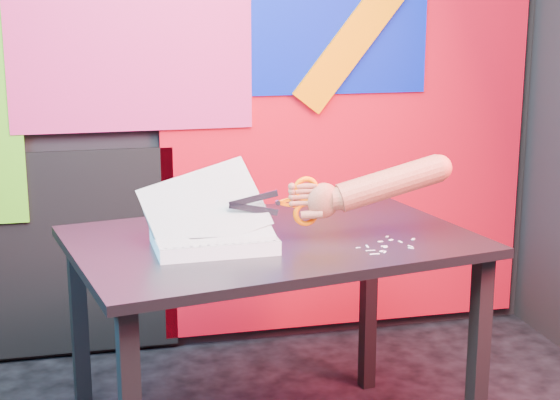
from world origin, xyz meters
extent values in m
cube|color=black|center=(0.00, 1.50, 1.35)|extent=(3.00, 0.01, 2.70)
cube|color=red|center=(0.65, 1.47, 0.85)|extent=(1.60, 0.02, 1.60)
cube|color=#0319AF|center=(0.55, 1.46, 1.45)|extent=(0.85, 0.02, 0.75)
cube|color=#D2296C|center=(-0.25, 1.45, 1.35)|extent=(0.95, 0.02, 0.80)
cube|color=black|center=(-0.75, 1.47, 0.45)|extent=(1.30, 0.02, 0.85)
cube|color=black|center=(-0.50, 0.74, 0.36)|extent=(0.06, 0.06, 0.72)
cube|color=black|center=(0.69, 0.26, 0.36)|extent=(0.06, 0.06, 0.72)
cube|color=black|center=(0.57, 0.93, 0.36)|extent=(0.06, 0.06, 0.72)
cube|color=#2A2B2F|center=(0.09, 0.50, 0.73)|extent=(1.33, 1.00, 0.03)
cube|color=white|center=(-0.10, 0.42, 0.77)|extent=(0.35, 0.26, 0.04)
cube|color=white|center=(-0.10, 0.42, 0.79)|extent=(0.35, 0.26, 0.00)
cube|color=white|center=(-0.10, 0.42, 0.80)|extent=(0.35, 0.25, 0.11)
cube|color=white|center=(-0.11, 0.44, 0.82)|extent=(0.37, 0.24, 0.18)
cube|color=white|center=(-0.12, 0.45, 0.87)|extent=(0.39, 0.21, 0.26)
cylinder|color=black|center=(-0.25, 0.30, 0.79)|extent=(0.01, 0.01, 0.00)
cylinder|color=black|center=(-0.23, 0.31, 0.79)|extent=(0.01, 0.01, 0.00)
cylinder|color=black|center=(-0.20, 0.31, 0.79)|extent=(0.01, 0.01, 0.00)
cylinder|color=black|center=(-0.18, 0.31, 0.79)|extent=(0.01, 0.01, 0.00)
cylinder|color=black|center=(-0.16, 0.31, 0.79)|extent=(0.01, 0.01, 0.00)
cylinder|color=black|center=(-0.13, 0.31, 0.79)|extent=(0.01, 0.01, 0.00)
cylinder|color=black|center=(-0.11, 0.31, 0.79)|extent=(0.01, 0.01, 0.00)
cylinder|color=black|center=(-0.08, 0.31, 0.79)|extent=(0.01, 0.01, 0.00)
cylinder|color=black|center=(-0.06, 0.31, 0.79)|extent=(0.01, 0.01, 0.00)
cylinder|color=black|center=(-0.04, 0.31, 0.79)|extent=(0.01, 0.01, 0.00)
cylinder|color=black|center=(-0.01, 0.31, 0.79)|extent=(0.01, 0.01, 0.00)
cylinder|color=black|center=(0.01, 0.31, 0.79)|extent=(0.01, 0.01, 0.00)
cylinder|color=black|center=(0.03, 0.31, 0.79)|extent=(0.01, 0.01, 0.00)
cylinder|color=black|center=(0.06, 0.31, 0.79)|extent=(0.01, 0.01, 0.00)
cylinder|color=black|center=(-0.26, 0.53, 0.79)|extent=(0.01, 0.01, 0.00)
cylinder|color=black|center=(-0.23, 0.54, 0.79)|extent=(0.01, 0.01, 0.00)
cylinder|color=black|center=(-0.21, 0.54, 0.79)|extent=(0.01, 0.01, 0.00)
cylinder|color=black|center=(-0.19, 0.54, 0.79)|extent=(0.01, 0.01, 0.00)
cylinder|color=black|center=(-0.16, 0.54, 0.79)|extent=(0.01, 0.01, 0.00)
cylinder|color=black|center=(-0.14, 0.54, 0.79)|extent=(0.01, 0.01, 0.00)
cylinder|color=black|center=(-0.11, 0.54, 0.79)|extent=(0.01, 0.01, 0.00)
cylinder|color=black|center=(-0.09, 0.54, 0.79)|extent=(0.01, 0.01, 0.00)
cylinder|color=black|center=(-0.07, 0.54, 0.79)|extent=(0.01, 0.01, 0.00)
cylinder|color=black|center=(-0.04, 0.54, 0.79)|extent=(0.01, 0.01, 0.00)
cylinder|color=black|center=(-0.02, 0.54, 0.79)|extent=(0.01, 0.01, 0.00)
cylinder|color=black|center=(0.00, 0.54, 0.79)|extent=(0.01, 0.01, 0.00)
cylinder|color=black|center=(0.03, 0.54, 0.79)|extent=(0.01, 0.01, 0.00)
cylinder|color=black|center=(0.05, 0.54, 0.79)|extent=(0.01, 0.01, 0.00)
cube|color=black|center=(-0.18, 0.47, 0.79)|extent=(0.06, 0.01, 0.00)
cube|color=black|center=(-0.08, 0.45, 0.79)|extent=(0.05, 0.01, 0.00)
cube|color=black|center=(-0.13, 0.39, 0.79)|extent=(0.08, 0.01, 0.00)
cube|color=#9C9CB4|center=(0.02, 0.42, 0.89)|extent=(0.15, 0.01, 0.05)
cube|color=#9C9CB4|center=(0.02, 0.42, 0.86)|extent=(0.15, 0.01, 0.05)
cylinder|color=#9C9CB4|center=(0.09, 0.42, 0.88)|extent=(0.02, 0.01, 0.02)
cube|color=#FF6000|center=(0.12, 0.42, 0.87)|extent=(0.06, 0.01, 0.02)
cube|color=#FF6000|center=(0.12, 0.42, 0.88)|extent=(0.06, 0.01, 0.02)
torus|color=#FF6000|center=(0.18, 0.42, 0.91)|extent=(0.08, 0.02, 0.08)
torus|color=#FF6000|center=(0.18, 0.42, 0.84)|extent=(0.08, 0.02, 0.08)
ellipsoid|color=#B05E46|center=(0.23, 0.41, 0.88)|extent=(0.10, 0.06, 0.11)
cylinder|color=#B05E46|center=(0.18, 0.42, 0.87)|extent=(0.08, 0.02, 0.02)
cylinder|color=#B05E46|center=(0.18, 0.42, 0.89)|extent=(0.07, 0.02, 0.02)
cylinder|color=#B05E46|center=(0.18, 0.42, 0.91)|extent=(0.07, 0.02, 0.02)
cylinder|color=#B05E46|center=(0.18, 0.42, 0.92)|extent=(0.06, 0.02, 0.02)
cylinder|color=#B05E46|center=(0.19, 0.40, 0.84)|extent=(0.07, 0.04, 0.03)
cylinder|color=#B05E46|center=(0.28, 0.41, 0.88)|extent=(0.06, 0.07, 0.07)
cylinder|color=#B05E46|center=(0.44, 0.41, 0.92)|extent=(0.33, 0.10, 0.17)
sphere|color=#B05E46|center=(0.59, 0.40, 0.96)|extent=(0.08, 0.08, 0.08)
cube|color=silver|center=(0.39, 0.32, 0.75)|extent=(0.02, 0.01, 0.00)
cube|color=silver|center=(0.34, 0.29, 0.75)|extent=(0.03, 0.01, 0.00)
cube|color=silver|center=(0.47, 0.30, 0.75)|extent=(0.01, 0.02, 0.00)
cube|color=silver|center=(0.39, 0.31, 0.75)|extent=(0.02, 0.02, 0.00)
cube|color=silver|center=(0.37, 0.27, 0.75)|extent=(0.02, 0.02, 0.00)
cube|color=silver|center=(0.37, 0.26, 0.75)|extent=(0.01, 0.02, 0.00)
cube|color=silver|center=(0.44, 0.42, 0.75)|extent=(0.01, 0.01, 0.00)
cube|color=silver|center=(0.44, 0.38, 0.75)|extent=(0.02, 0.02, 0.00)
cube|color=silver|center=(0.34, 0.25, 0.75)|extent=(0.03, 0.01, 0.00)
cube|color=silver|center=(0.31, 0.32, 0.75)|extent=(0.01, 0.01, 0.00)
cube|color=silver|center=(0.40, 0.37, 0.75)|extent=(0.02, 0.01, 0.00)
cube|color=silver|center=(0.46, 0.29, 0.75)|extent=(0.02, 0.02, 0.00)
cube|color=silver|center=(0.34, 0.33, 0.75)|extent=(0.01, 0.02, 0.00)
cube|color=silver|center=(0.46, 0.36, 0.75)|extent=(0.01, 0.02, 0.00)
cube|color=silver|center=(0.51, 0.37, 0.75)|extent=(0.02, 0.02, 0.00)
camera|label=1|loc=(-0.47, -1.97, 1.47)|focal=55.00mm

